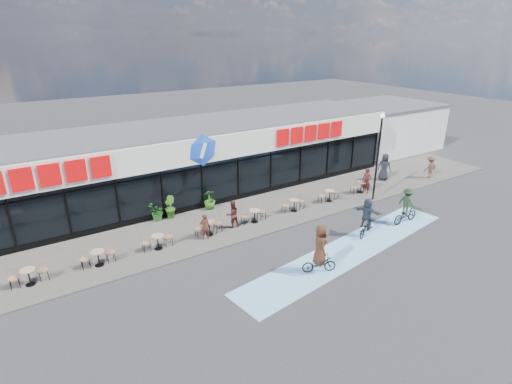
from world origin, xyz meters
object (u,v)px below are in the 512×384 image
lamp_post (378,150)px  potted_plant_right (210,199)px  pedestrian_b (384,167)px  cyclist_a (406,209)px  cyclist_b (367,219)px  pedestrian_a (367,181)px  patron_left (205,227)px  patron_right (232,214)px  pedestrian_c (430,167)px  potted_plant_mid (170,207)px  potted_plant_left (157,212)px

lamp_post → potted_plant_right: (-9.54, 4.30, -2.65)m
potted_plant_right → pedestrian_b: pedestrian_b is taller
cyclist_a → cyclist_b: 3.03m
pedestrian_a → patron_left: bearing=-108.2°
patron_right → pedestrian_a: size_ratio=0.90×
patron_right → pedestrian_b: 13.08m
patron_right → pedestrian_c: size_ratio=0.93×
potted_plant_mid → patron_left: 3.52m
potted_plant_right → patron_left: size_ratio=0.86×
potted_plant_mid → patron_left: (0.57, -3.47, 0.05)m
potted_plant_right → pedestrian_c: 16.62m
cyclist_b → pedestrian_a: bearing=43.0°
patron_right → cyclist_b: size_ratio=0.73×
pedestrian_b → pedestrian_c: pedestrian_b is taller
lamp_post → pedestrian_c: size_ratio=3.31×
patron_left → cyclist_b: size_ratio=0.67×
lamp_post → potted_plant_mid: lamp_post is taller
potted_plant_right → potted_plant_left: bearing=177.7°
cyclist_b → pedestrian_c: bearing=19.3°
potted_plant_mid → patron_right: (2.44, -3.05, 0.12)m
lamp_post → cyclist_a: (-0.95, -3.21, -2.50)m
cyclist_a → patron_right: bearing=152.0°
lamp_post → pedestrian_a: bearing=67.9°
potted_plant_left → patron_right: bearing=-43.5°
pedestrian_c → cyclist_a: bearing=31.6°
potted_plant_left → potted_plant_mid: potted_plant_mid is taller
patron_right → patron_left: bearing=15.8°
potted_plant_right → pedestrian_a: 10.48m
potted_plant_right → patron_left: bearing=-120.0°
patron_right → pedestrian_b: (13.05, 0.80, 0.21)m
patron_left → cyclist_a: cyclist_a is taller
lamp_post → cyclist_a: 4.17m
potted_plant_right → pedestrian_c: pedestrian_c is taller
potted_plant_right → cyclist_a: cyclist_a is taller
patron_right → cyclist_b: (5.62, -4.45, 0.07)m
pedestrian_c → potted_plant_mid: bearing=-6.8°
lamp_post → pedestrian_b: 4.69m
pedestrian_c → potted_plant_left: bearing=-6.3°
potted_plant_left → patron_left: bearing=-68.9°
patron_left → cyclist_a: (10.51, -4.18, 0.06)m
potted_plant_left → pedestrian_b: pedestrian_b is taller
pedestrian_a → pedestrian_c: pedestrian_a is taller
pedestrian_b → patron_left: bearing=70.7°
potted_plant_mid → patron_right: 3.91m
patron_right → cyclist_b: 7.17m
pedestrian_c → patron_left: bearing=3.7°
potted_plant_mid → pedestrian_c: size_ratio=0.78×
lamp_post → pedestrian_a: (0.42, 1.04, -2.40)m
potted_plant_right → cyclist_b: 9.23m
potted_plant_left → cyclist_b: size_ratio=0.49×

